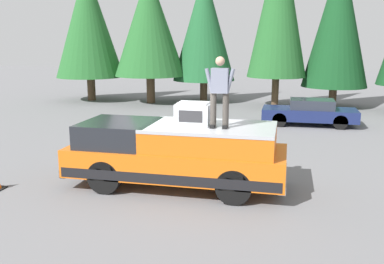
{
  "coord_description": "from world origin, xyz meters",
  "views": [
    {
      "loc": [
        -10.42,
        -2.81,
        3.69
      ],
      "look_at": [
        0.08,
        -0.41,
        1.35
      ],
      "focal_mm": 39.3,
      "sensor_mm": 36.0,
      "label": 1
    }
  ],
  "objects_px": {
    "pickup_truck": "(176,154)",
    "parked_car_navy": "(310,112)",
    "compressor_unit": "(193,114)",
    "person_on_truck_bed": "(220,90)"
  },
  "relations": [
    {
      "from": "pickup_truck",
      "to": "person_on_truck_bed",
      "type": "height_order",
      "value": "person_on_truck_bed"
    },
    {
      "from": "parked_car_navy",
      "to": "person_on_truck_bed",
      "type": "bearing_deg",
      "value": 164.75
    },
    {
      "from": "pickup_truck",
      "to": "parked_car_navy",
      "type": "height_order",
      "value": "pickup_truck"
    },
    {
      "from": "person_on_truck_bed",
      "to": "parked_car_navy",
      "type": "height_order",
      "value": "person_on_truck_bed"
    },
    {
      "from": "compressor_unit",
      "to": "parked_car_navy",
      "type": "relative_size",
      "value": 0.2
    },
    {
      "from": "person_on_truck_bed",
      "to": "parked_car_navy",
      "type": "distance_m",
      "value": 9.95
    },
    {
      "from": "compressor_unit",
      "to": "person_on_truck_bed",
      "type": "xyz_separation_m",
      "value": [
        -0.24,
        -0.69,
        0.62
      ]
    },
    {
      "from": "pickup_truck",
      "to": "compressor_unit",
      "type": "distance_m",
      "value": 1.14
    },
    {
      "from": "pickup_truck",
      "to": "parked_car_navy",
      "type": "xyz_separation_m",
      "value": [
        9.19,
        -3.69,
        -0.29
      ]
    },
    {
      "from": "pickup_truck",
      "to": "parked_car_navy",
      "type": "relative_size",
      "value": 1.35
    }
  ]
}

